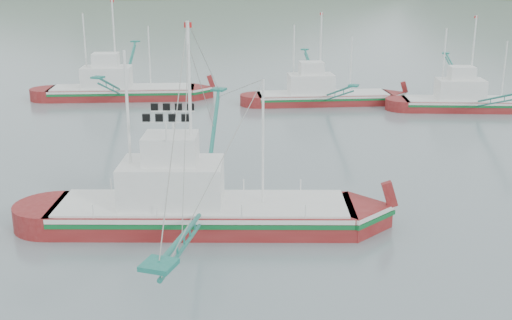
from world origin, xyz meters
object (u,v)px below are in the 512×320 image
(main_boat, at_px, (199,186))
(bg_boat_right, at_px, (473,92))
(bg_boat_left, at_px, (120,78))
(bg_boat_far, at_px, (323,84))

(main_boat, relative_size, bg_boat_right, 1.19)
(bg_boat_left, bearing_deg, bg_boat_far, -10.91)
(main_boat, bearing_deg, bg_boat_far, 73.56)
(bg_boat_far, bearing_deg, main_boat, -112.07)
(bg_boat_right, bearing_deg, bg_boat_left, 173.36)
(main_boat, bearing_deg, bg_boat_left, 108.23)
(bg_boat_far, xyz_separation_m, bg_boat_left, (-22.21, -4.30, 0.23))
(main_boat, xyz_separation_m, bg_boat_left, (-23.02, 31.74, -0.07))
(main_boat, relative_size, bg_boat_far, 1.21)
(bg_boat_right, bearing_deg, bg_boat_far, 170.46)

